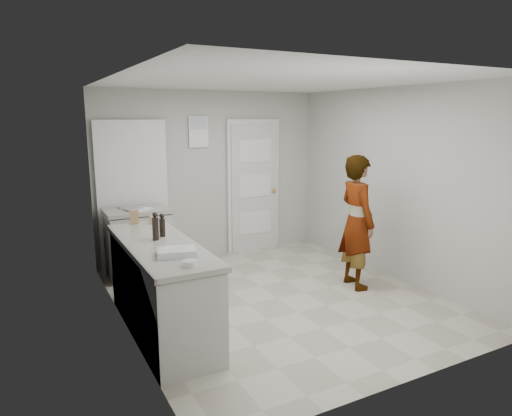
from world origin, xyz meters
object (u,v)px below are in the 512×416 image
person (357,222)px  oil_cruet_b (155,227)px  egg_bowl (190,263)px  cake_mix_box (134,217)px  oil_cruet_a (162,226)px  baking_dish (177,252)px  spice_jar (152,220)px

person → oil_cruet_b: person is taller
oil_cruet_b → egg_bowl: 0.92m
cake_mix_box → egg_bowl: size_ratio=1.33×
oil_cruet_a → baking_dish: oil_cruet_a is taller
oil_cruet_a → oil_cruet_b: oil_cruet_b is taller
cake_mix_box → oil_cruet_a: oil_cruet_a is taller
cake_mix_box → oil_cruet_a: bearing=-62.1°
spice_jar → egg_bowl: spice_jar is taller
oil_cruet_b → egg_bowl: (0.03, -0.91, -0.11)m
person → oil_cruet_b: 2.54m
oil_cruet_b → baking_dish: bearing=-87.7°
person → oil_cruet_b: (-2.53, 0.02, 0.22)m
baking_dish → egg_bowl: (0.00, -0.33, -0.00)m
baking_dish → oil_cruet_a: bearing=83.9°
oil_cruet_b → baking_dish: size_ratio=0.73×
cake_mix_box → person: bearing=0.0°
cake_mix_box → oil_cruet_a: (0.13, -0.68, 0.03)m
person → cake_mix_box: 2.68m
spice_jar → person: bearing=-16.8°
oil_cruet_a → egg_bowl: bearing=-93.9°
person → oil_cruet_b: size_ratio=5.92×
spice_jar → oil_cruet_b: bearing=-101.9°
oil_cruet_b → baking_dish: 0.59m
person → spice_jar: (-2.38, 0.72, 0.13)m
spice_jar → baking_dish: size_ratio=0.23×
oil_cruet_b → oil_cruet_a: bearing=46.5°
spice_jar → baking_dish: (-0.12, -1.28, -0.02)m
spice_jar → oil_cruet_b: 0.72m
egg_bowl → cake_mix_box: bearing=91.9°
spice_jar → oil_cruet_a: size_ratio=0.37×
person → egg_bowl: person is taller
person → oil_cruet_a: 2.44m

